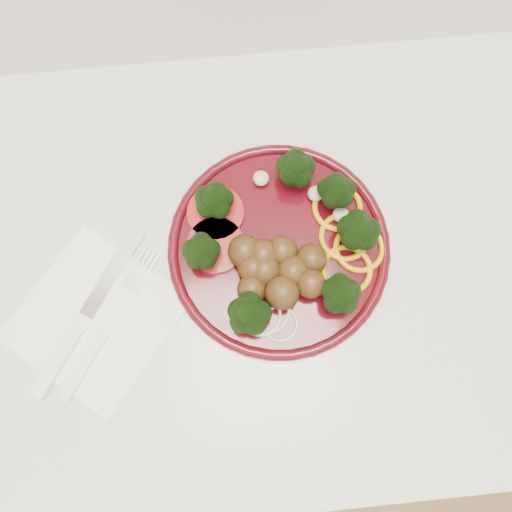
{
  "coord_description": "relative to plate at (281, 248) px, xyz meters",
  "views": [
    {
      "loc": [
        0.22,
        1.56,
        1.52
      ],
      "look_at": [
        0.23,
        1.7,
        0.92
      ],
      "focal_mm": 35.0,
      "sensor_mm": 36.0,
      "label": 1
    }
  ],
  "objects": [
    {
      "name": "napkin",
      "position": [
        -0.24,
        -0.06,
        -0.02
      ],
      "size": [
        0.25,
        0.25,
        0.0
      ],
      "primitive_type": "cube",
      "rotation": [
        0.0,
        0.0,
        0.88
      ],
      "color": "white",
      "rests_on": "counter"
    },
    {
      "name": "counter",
      "position": [
        -0.26,
        -0.01,
        -0.47
      ],
      "size": [
        2.4,
        0.6,
        0.9
      ],
      "color": "silver",
      "rests_on": "ground"
    },
    {
      "name": "plate",
      "position": [
        0.0,
        0.0,
        0.0
      ],
      "size": [
        0.28,
        0.28,
        0.06
      ],
      "rotation": [
        0.0,
        0.0,
        -0.32
      ],
      "color": "#3F060E",
      "rests_on": "counter"
    },
    {
      "name": "fork",
      "position": [
        -0.24,
        -0.1,
        -0.01
      ],
      "size": [
        0.13,
        0.18,
        0.01
      ],
      "rotation": [
        0.0,
        0.0,
        0.99
      ],
      "color": "white",
      "rests_on": "napkin"
    },
    {
      "name": "knife",
      "position": [
        -0.26,
        -0.08,
        -0.01
      ],
      "size": [
        0.14,
        0.2,
        0.01
      ],
      "rotation": [
        0.0,
        0.0,
        0.99
      ],
      "color": "silver",
      "rests_on": "napkin"
    }
  ]
}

